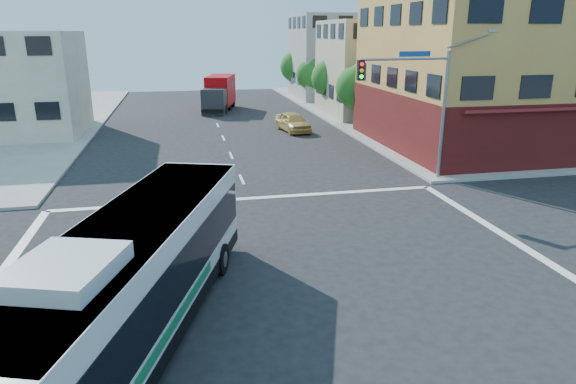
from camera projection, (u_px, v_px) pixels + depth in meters
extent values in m
plane|color=black|center=(290.00, 287.00, 16.67)|extent=(120.00, 120.00, 0.00)
cube|color=gray|center=(536.00, 107.00, 56.17)|extent=(50.00, 50.00, 0.15)
cube|color=#BF9544|center=(515.00, 46.00, 35.76)|extent=(18.00, 15.00, 14.00)
cube|color=#521312|center=(506.00, 117.00, 37.25)|extent=(18.09, 15.08, 4.00)
cube|color=tan|center=(387.00, 68.00, 50.41)|extent=(12.00, 10.00, 9.00)
cube|color=gray|center=(344.00, 57.00, 63.34)|extent=(12.00, 10.00, 10.00)
cylinder|color=slate|center=(443.00, 117.00, 27.82)|extent=(0.18, 0.18, 7.00)
cylinder|color=slate|center=(406.00, 59.00, 26.17)|extent=(5.01, 0.62, 0.12)
cube|color=black|center=(361.00, 70.00, 25.60)|extent=(0.32, 0.30, 1.00)
sphere|color=#FF0C0C|center=(362.00, 64.00, 25.35)|extent=(0.20, 0.20, 0.20)
sphere|color=yellow|center=(362.00, 70.00, 25.44)|extent=(0.20, 0.20, 0.20)
sphere|color=#19FF33|center=(361.00, 77.00, 25.53)|extent=(0.20, 0.20, 0.20)
cube|color=navy|center=(415.00, 54.00, 26.24)|extent=(1.80, 0.22, 0.28)
cube|color=gray|center=(492.00, 30.00, 27.20)|extent=(0.50, 0.22, 0.14)
cylinder|color=#372514|center=(355.00, 115.00, 44.84)|extent=(0.28, 0.28, 1.92)
sphere|color=#1A5C1B|center=(356.00, 87.00, 44.13)|extent=(3.60, 3.60, 3.60)
sphere|color=#1A5C1B|center=(362.00, 77.00, 43.65)|extent=(2.52, 2.52, 2.52)
cylinder|color=#372514|center=(330.00, 103.00, 52.31)|extent=(0.28, 0.28, 1.99)
sphere|color=#1A5C1B|center=(330.00, 78.00, 51.56)|extent=(3.80, 3.80, 3.80)
sphere|color=#1A5C1B|center=(335.00, 68.00, 51.07)|extent=(2.66, 2.66, 2.66)
cylinder|color=#372514|center=(310.00, 95.00, 59.80)|extent=(0.28, 0.28, 1.89)
sphere|color=#1A5C1B|center=(311.00, 74.00, 59.11)|extent=(3.40, 3.40, 3.40)
sphere|color=#1A5C1B|center=(315.00, 67.00, 58.65)|extent=(2.38, 2.38, 2.38)
cylinder|color=#372514|center=(296.00, 87.00, 67.25)|extent=(0.28, 0.28, 2.03)
sphere|color=#1A5C1B|center=(296.00, 67.00, 66.47)|extent=(4.00, 4.00, 4.00)
sphere|color=#1A5C1B|center=(299.00, 59.00, 65.97)|extent=(2.80, 2.80, 2.80)
cube|color=black|center=(140.00, 317.00, 13.83)|extent=(6.49, 12.61, 0.46)
cube|color=silver|center=(136.00, 275.00, 13.45)|extent=(6.47, 12.58, 2.94)
cube|color=black|center=(135.00, 269.00, 13.40)|extent=(6.40, 12.25, 1.29)
cube|color=black|center=(201.00, 200.00, 19.24)|extent=(2.31, 0.84, 1.39)
cube|color=#E5590C|center=(200.00, 173.00, 18.96)|extent=(1.89, 0.68, 0.29)
cube|color=silver|center=(131.00, 225.00, 13.03)|extent=(6.34, 12.33, 0.12)
cube|color=silver|center=(65.00, 269.00, 10.02)|extent=(2.48, 2.74, 0.37)
cube|color=#146E3E|center=(82.00, 307.00, 13.34)|extent=(1.84, 5.39, 0.29)
cube|color=#146E3E|center=(180.00, 314.00, 13.03)|extent=(1.84, 5.39, 0.29)
cylinder|color=black|center=(151.00, 255.00, 17.74)|extent=(0.64, 1.12, 1.07)
cylinder|color=#99999E|center=(147.00, 255.00, 17.76)|extent=(0.21, 0.52, 0.54)
cylinder|color=black|center=(221.00, 259.00, 17.45)|extent=(0.64, 1.12, 1.07)
cylinder|color=#99999E|center=(225.00, 259.00, 17.44)|extent=(0.21, 0.52, 0.54)
cube|color=#25262A|center=(214.00, 102.00, 51.04)|extent=(2.73, 2.66, 2.56)
cube|color=black|center=(212.00, 99.00, 50.03)|extent=(2.02, 0.60, 0.98)
cube|color=#AF0307|center=(221.00, 90.00, 54.36)|extent=(3.67, 5.92, 2.95)
cube|color=black|center=(219.00, 106.00, 53.70)|extent=(4.08, 8.15, 0.29)
cylinder|color=black|center=(205.00, 109.00, 51.51)|extent=(0.51, 1.02, 0.98)
cylinder|color=black|center=(225.00, 109.00, 51.41)|extent=(0.51, 1.02, 0.98)
cylinder|color=black|center=(210.00, 105.00, 54.23)|extent=(0.51, 1.02, 0.98)
cylinder|color=black|center=(230.00, 106.00, 54.13)|extent=(0.51, 1.02, 0.98)
cylinder|color=black|center=(215.00, 102.00, 56.57)|extent=(0.51, 1.02, 0.98)
cylinder|color=black|center=(233.00, 103.00, 56.47)|extent=(0.51, 1.02, 0.98)
imported|color=tan|center=(293.00, 122.00, 42.56)|extent=(2.54, 4.86, 1.58)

